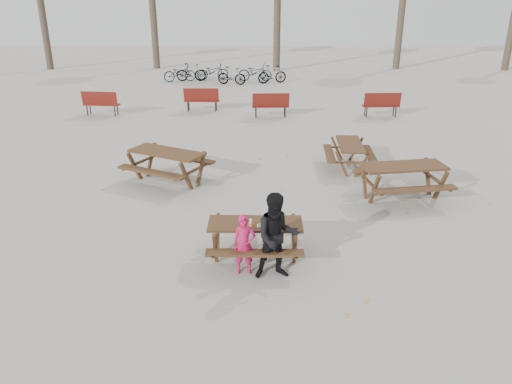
{
  "coord_description": "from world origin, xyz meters",
  "views": [
    {
      "loc": [
        0.13,
        -8.59,
        4.9
      ],
      "look_at": [
        0.0,
        1.0,
        1.0
      ],
      "focal_mm": 35.0,
      "sensor_mm": 36.0,
      "label": 1
    }
  ],
  "objects_px": {
    "picnic_table_east": "(402,182)",
    "picnic_table_far": "(349,156)",
    "soda_bottle": "(251,223)",
    "child": "(244,245)",
    "food_tray": "(262,226)",
    "main_picnic_table": "(255,231)",
    "picnic_table_north": "(168,167)",
    "adult": "(277,236)"
  },
  "relations": [
    {
      "from": "adult",
      "to": "picnic_table_east",
      "type": "relative_size",
      "value": 0.8
    },
    {
      "from": "food_tray",
      "to": "picnic_table_east",
      "type": "distance_m",
      "value": 4.8
    },
    {
      "from": "child",
      "to": "picnic_table_east",
      "type": "xyz_separation_m",
      "value": [
        3.81,
        3.61,
        -0.14
      ]
    },
    {
      "from": "child",
      "to": "picnic_table_far",
      "type": "xyz_separation_m",
      "value": [
        2.87,
        5.92,
        -0.2
      ]
    },
    {
      "from": "adult",
      "to": "food_tray",
      "type": "bearing_deg",
      "value": 111.45
    },
    {
      "from": "food_tray",
      "to": "soda_bottle",
      "type": "bearing_deg",
      "value": 179.44
    },
    {
      "from": "main_picnic_table",
      "to": "picnic_table_far",
      "type": "xyz_separation_m",
      "value": [
        2.68,
        5.4,
        -0.21
      ]
    },
    {
      "from": "picnic_table_east",
      "to": "main_picnic_table",
      "type": "bearing_deg",
      "value": -149.37
    },
    {
      "from": "soda_bottle",
      "to": "picnic_table_east",
      "type": "distance_m",
      "value": 4.96
    },
    {
      "from": "main_picnic_table",
      "to": "adult",
      "type": "relative_size",
      "value": 1.1
    },
    {
      "from": "picnic_table_east",
      "to": "picnic_table_north",
      "type": "relative_size",
      "value": 1.0
    },
    {
      "from": "soda_bottle",
      "to": "child",
      "type": "distance_m",
      "value": 0.44
    },
    {
      "from": "main_picnic_table",
      "to": "adult",
      "type": "xyz_separation_m",
      "value": [
        0.4,
        -0.65,
        0.23
      ]
    },
    {
      "from": "soda_bottle",
      "to": "child",
      "type": "height_order",
      "value": "child"
    },
    {
      "from": "main_picnic_table",
      "to": "picnic_table_north",
      "type": "bearing_deg",
      "value": 120.49
    },
    {
      "from": "adult",
      "to": "picnic_table_east",
      "type": "height_order",
      "value": "adult"
    },
    {
      "from": "adult",
      "to": "main_picnic_table",
      "type": "bearing_deg",
      "value": 112.6
    },
    {
      "from": "picnic_table_east",
      "to": "picnic_table_far",
      "type": "relative_size",
      "value": 1.17
    },
    {
      "from": "soda_bottle",
      "to": "adult",
      "type": "distance_m",
      "value": 0.67
    },
    {
      "from": "main_picnic_table",
      "to": "picnic_table_far",
      "type": "distance_m",
      "value": 6.03
    },
    {
      "from": "main_picnic_table",
      "to": "child",
      "type": "xyz_separation_m",
      "value": [
        -0.19,
        -0.52,
        -0.01
      ]
    },
    {
      "from": "soda_bottle",
      "to": "adult",
      "type": "height_order",
      "value": "adult"
    },
    {
      "from": "main_picnic_table",
      "to": "food_tray",
      "type": "bearing_deg",
      "value": -56.07
    },
    {
      "from": "picnic_table_east",
      "to": "picnic_table_far",
      "type": "bearing_deg",
      "value": 102.29
    },
    {
      "from": "soda_bottle",
      "to": "child",
      "type": "xyz_separation_m",
      "value": [
        -0.11,
        -0.34,
        -0.27
      ]
    },
    {
      "from": "food_tray",
      "to": "picnic_table_east",
      "type": "relative_size",
      "value": 0.09
    },
    {
      "from": "food_tray",
      "to": "adult",
      "type": "bearing_deg",
      "value": -59.99
    },
    {
      "from": "child",
      "to": "picnic_table_north",
      "type": "relative_size",
      "value": 0.56
    },
    {
      "from": "child",
      "to": "picnic_table_far",
      "type": "height_order",
      "value": "child"
    },
    {
      "from": "adult",
      "to": "picnic_table_east",
      "type": "xyz_separation_m",
      "value": [
        3.22,
        3.74,
        -0.38
      ]
    },
    {
      "from": "main_picnic_table",
      "to": "picnic_table_east",
      "type": "distance_m",
      "value": 4.76
    },
    {
      "from": "food_tray",
      "to": "picnic_table_east",
      "type": "xyz_separation_m",
      "value": [
        3.49,
        3.27,
        -0.35
      ]
    },
    {
      "from": "soda_bottle",
      "to": "adult",
      "type": "xyz_separation_m",
      "value": [
        0.48,
        -0.47,
        -0.03
      ]
    },
    {
      "from": "main_picnic_table",
      "to": "adult",
      "type": "bearing_deg",
      "value": -58.84
    },
    {
      "from": "main_picnic_table",
      "to": "food_tray",
      "type": "distance_m",
      "value": 0.31
    },
    {
      "from": "picnic_table_far",
      "to": "main_picnic_table",
      "type": "bearing_deg",
      "value": 156.01
    },
    {
      "from": "adult",
      "to": "picnic_table_far",
      "type": "distance_m",
      "value": 6.49
    },
    {
      "from": "food_tray",
      "to": "picnic_table_north",
      "type": "height_order",
      "value": "picnic_table_north"
    },
    {
      "from": "food_tray",
      "to": "picnic_table_north",
      "type": "distance_m",
      "value": 5.05
    },
    {
      "from": "picnic_table_east",
      "to": "picnic_table_north",
      "type": "distance_m",
      "value": 6.15
    },
    {
      "from": "food_tray",
      "to": "main_picnic_table",
      "type": "bearing_deg",
      "value": 123.93
    },
    {
      "from": "child",
      "to": "picnic_table_north",
      "type": "xyz_separation_m",
      "value": [
        -2.25,
        4.67,
        -0.14
      ]
    }
  ]
}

